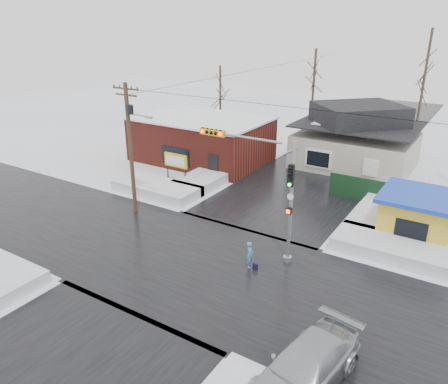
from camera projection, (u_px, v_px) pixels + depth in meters
The scene contains 20 objects.
ground at pixel (199, 265), 24.34m from camera, with size 120.00×120.00×0.00m, color white.
road_ns at pixel (199, 265), 24.33m from camera, with size 10.00×120.00×0.02m, color black.
road_ew at pixel (199, 265), 24.33m from camera, with size 120.00×10.00×0.02m, color black.
snowbank_nw at pixel (157, 188), 34.14m from camera, with size 7.00×3.00×0.80m, color white.
snowbank_ne at pixel (396, 249), 25.22m from camera, with size 7.00×3.00×0.80m, color white.
snowbank_nside_w at pixel (213, 175), 37.07m from camera, with size 3.00×8.00×0.80m, color white.
snowbank_nside_e at pixel (382, 211), 30.13m from camera, with size 3.00×8.00×0.80m, color white.
traffic_signal at pixel (265, 181), 23.77m from camera, with size 6.05×0.68×7.00m.
utility_pole at pixel (131, 142), 29.11m from camera, with size 3.15×0.44×9.00m.
brick_building at pixel (201, 139), 41.57m from camera, with size 12.20×8.20×4.12m.
marquee_sign at pixel (176, 161), 35.53m from camera, with size 2.20×0.21×2.55m.
house at pixel (356, 138), 39.63m from camera, with size 10.40×8.40×5.76m.
kiosk at pixel (418, 216), 26.92m from camera, with size 4.60×4.60×2.88m.
fence at pixel (383, 194), 31.76m from camera, with size 8.00×0.12×1.80m, color black.
tree_far_left at pixel (315, 70), 43.76m from camera, with size 3.00×3.00×10.00m.
tree_far_mid at pixel (428, 56), 39.78m from camera, with size 3.00×3.00×12.00m.
tree_far_west at pixel (220, 81), 47.74m from camera, with size 3.00×3.00×8.00m.
pedestrian at pixel (250, 255), 23.86m from camera, with size 0.56×0.37×1.53m, color #4580C3.
car at pixel (306, 367), 16.10m from camera, with size 2.30×5.67×1.64m, color #AEB1B6.
shopping_bag at pixel (255, 267), 23.81m from camera, with size 0.28×0.12×0.35m, color black.
Camera 1 is at (12.44, -17.06, 12.84)m, focal length 35.00 mm.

